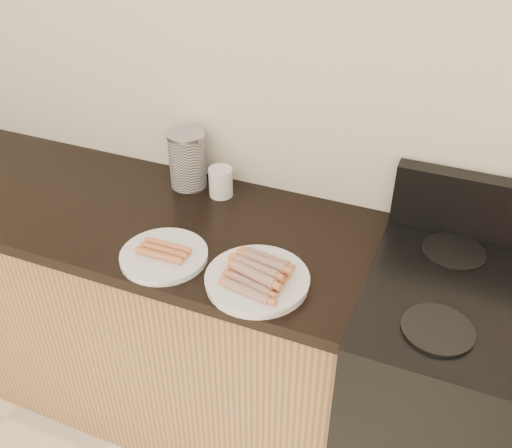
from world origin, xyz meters
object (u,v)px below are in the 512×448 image
at_px(side_plate, 164,256).
at_px(canister, 187,160).
at_px(mug, 221,182).
at_px(stove, 475,414).
at_px(main_plate, 257,281).

bearing_deg(side_plate, canister, 107.92).
relative_size(canister, mug, 1.97).
height_order(stove, mug, mug).
height_order(side_plate, mug, mug).
height_order(stove, canister, canister).
bearing_deg(main_plate, canister, 136.79).
distance_m(side_plate, mug, 0.38).
bearing_deg(mug, side_plate, -90.68).
relative_size(side_plate, mug, 2.54).
bearing_deg(canister, mug, -7.37).
height_order(stove, main_plate, main_plate).
relative_size(stove, mug, 9.03).
xyz_separation_m(canister, mug, (0.13, -0.02, -0.05)).
bearing_deg(mug, canister, 172.63).
distance_m(stove, mug, 1.09).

